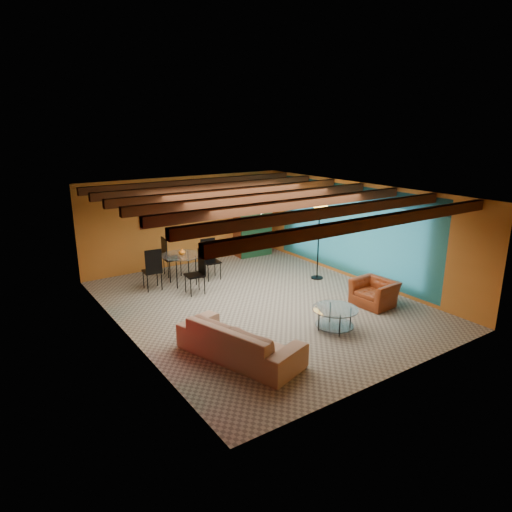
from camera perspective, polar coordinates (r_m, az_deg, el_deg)
room at (r=10.46m, az=0.27°, el=6.27°), size 6.52×8.01×2.71m
sofa at (r=8.48m, az=-2.08°, el=-10.53°), size 1.64×2.60×0.71m
armchair at (r=11.19m, az=14.69°, el=-4.51°), size 0.90×1.01×0.62m
coffee_table at (r=9.73m, az=9.90°, el=-7.81°), size 1.22×1.22×0.49m
dining_table at (r=12.33m, az=-9.25°, el=-0.97°), size 2.35×2.35×1.14m
armoire at (r=14.85m, az=-0.52°, el=3.82°), size 1.14×0.60×1.96m
floor_lamp at (r=12.61m, az=7.86°, el=1.70°), size 0.57×0.57×2.08m
ceiling_fan at (r=10.37m, az=0.62°, el=6.18°), size 1.50×1.50×0.44m
painting at (r=13.53m, az=-12.20°, el=5.13°), size 1.05×0.03×0.65m
potted_plant at (r=14.64m, az=-0.53°, el=8.50°), size 0.46×0.41×0.48m
vase at (r=12.15m, az=-9.39°, el=2.01°), size 0.23×0.23×0.19m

